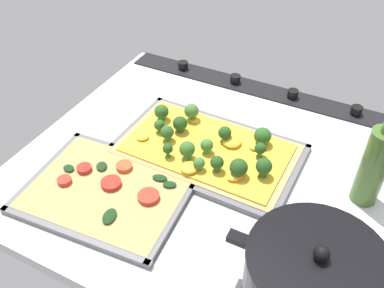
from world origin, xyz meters
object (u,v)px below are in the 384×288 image
at_px(veggie_pizza_back, 108,189).
at_px(baking_tray_front, 207,152).
at_px(baking_tray_back, 108,192).
at_px(cooking_pot, 312,282).
at_px(oil_bottle, 375,165).
at_px(broccoli_pizza, 208,147).

bearing_deg(veggie_pizza_back, baking_tray_front, -122.47).
xyz_separation_m(baking_tray_back, cooking_pot, (-0.42, 0.05, 0.06)).
bearing_deg(veggie_pizza_back, baking_tray_back, 66.46).
distance_m(veggie_pizza_back, oil_bottle, 0.52).
distance_m(baking_tray_front, baking_tray_back, 0.24).
bearing_deg(veggie_pizza_back, cooking_pot, 172.53).
height_order(broccoli_pizza, oil_bottle, oil_bottle).
bearing_deg(cooking_pot, oil_bottle, -98.42).
xyz_separation_m(veggie_pizza_back, cooking_pot, (-0.42, 0.06, 0.05)).
distance_m(baking_tray_back, cooking_pot, 0.43).
height_order(baking_tray_front, baking_tray_back, same).
bearing_deg(baking_tray_front, broccoli_pizza, 170.73).
bearing_deg(baking_tray_back, baking_tray_front, -122.38).
bearing_deg(baking_tray_front, veggie_pizza_back, 57.53).
xyz_separation_m(baking_tray_front, veggie_pizza_back, (0.13, 0.20, 0.01)).
xyz_separation_m(veggie_pizza_back, oil_bottle, (-0.46, -0.22, 0.08)).
bearing_deg(broccoli_pizza, oil_bottle, -176.65).
bearing_deg(broccoli_pizza, veggie_pizza_back, 56.99).
height_order(broccoli_pizza, veggie_pizza_back, broccoli_pizza).
relative_size(baking_tray_front, broccoli_pizza, 1.06).
bearing_deg(baking_tray_back, cooking_pot, 172.83).
bearing_deg(oil_bottle, cooking_pot, 81.58).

